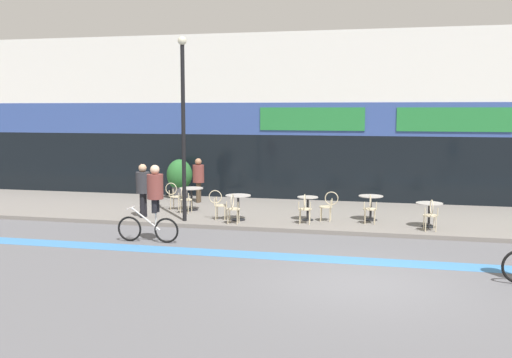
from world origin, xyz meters
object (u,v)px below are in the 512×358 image
object	(u,v)px
cafe_chair_1_side	(218,203)
cafe_chair_2_side	(328,204)
pedestrian_near_end	(198,176)
bistro_table_0	(191,194)
cafe_chair_2_near	(305,207)
bistro_table_3	(371,203)
cafe_chair_0_near	(185,197)
lamp_post	(183,116)
cafe_chair_0_side	(174,194)
bistro_table_2	(308,204)
cyclist_0	(153,198)
bistro_table_4	(429,210)
planter_pot	(180,177)
bistro_table_1	(238,202)
cafe_chair_1_near	(233,207)
cafe_chair_3_near	(370,207)
pedestrian_far_end	(143,186)
cafe_chair_4_near	(431,213)

from	to	relation	value
cafe_chair_1_side	cafe_chair_2_side	world-z (taller)	same
pedestrian_near_end	bistro_table_0	bearing A→B (deg)	96.94
cafe_chair_2_near	bistro_table_3	bearing A→B (deg)	-64.63
cafe_chair_0_near	cafe_chair_1_side	size ratio (longest dim) A/B	1.00
pedestrian_near_end	lamp_post	bearing A→B (deg)	98.27
cafe_chair_0_near	cafe_chair_0_side	xyz separation A→B (m)	(-0.62, 0.63, 0.00)
bistro_table_2	cafe_chair_2_side	size ratio (longest dim) A/B	0.80
lamp_post	cyclist_0	size ratio (longest dim) A/B	2.68
bistro_table_4	planter_pot	xyz separation A→B (m)	(-8.92, 3.63, 0.30)
bistro_table_2	bistro_table_4	size ratio (longest dim) A/B	0.96
bistro_table_1	cafe_chair_2_side	size ratio (longest dim) A/B	0.86
cafe_chair_1_near	cafe_chair_1_side	distance (m)	0.88
bistro_table_1	cafe_chair_2_side	bearing A→B (deg)	9.94
bistro_table_2	cafe_chair_3_near	distance (m)	1.88
bistro_table_4	cafe_chair_3_near	world-z (taller)	cafe_chair_3_near
bistro_table_3	pedestrian_near_end	distance (m)	6.59
cafe_chair_0_side	cafe_chair_1_side	bearing A→B (deg)	-35.03
cafe_chair_1_side	cafe_chair_2_side	bearing A→B (deg)	0.71
cyclist_0	pedestrian_far_end	size ratio (longest dim) A/B	1.22
cafe_chair_1_near	cyclist_0	xyz separation A→B (m)	(-1.51, -2.31, 0.55)
bistro_table_0	pedestrian_far_end	bearing A→B (deg)	-122.49
cafe_chair_1_side	lamp_post	size ratio (longest dim) A/B	0.16
bistro_table_1	pedestrian_near_end	size ratio (longest dim) A/B	0.48
planter_pot	cyclist_0	xyz separation A→B (m)	(1.81, -6.78, 0.26)
cafe_chair_1_side	pedestrian_far_end	world-z (taller)	pedestrian_far_end
bistro_table_2	cafe_chair_0_side	distance (m)	4.77
bistro_table_2	cyclist_0	distance (m)	4.96
bistro_table_0	bistro_table_4	bearing A→B (deg)	-8.93
cafe_chair_2_side	cafe_chair_4_near	bearing A→B (deg)	162.33
bistro_table_0	pedestrian_near_end	distance (m)	1.73
cafe_chair_0_side	cyclist_0	distance (m)	4.51
cafe_chair_2_near	bistro_table_0	bearing A→B (deg)	64.57
bistro_table_3	lamp_post	xyz separation A→B (m)	(-5.48, -1.38, 2.60)
cafe_chair_2_side	pedestrian_near_end	world-z (taller)	pedestrian_near_end
bistro_table_3	cafe_chair_3_near	distance (m)	0.63
cafe_chair_2_near	cafe_chair_3_near	world-z (taller)	same
lamp_post	bistro_table_0	bearing A→B (deg)	103.09
cafe_chair_0_side	cyclist_0	size ratio (longest dim) A/B	0.44
bistro_table_4	cafe_chair_0_near	world-z (taller)	cafe_chair_0_near
bistro_table_0	cafe_chair_4_near	distance (m)	7.81
cafe_chair_3_near	cafe_chair_4_near	world-z (taller)	same
bistro_table_0	cafe_chair_0_side	world-z (taller)	cafe_chair_0_side
bistro_table_2	pedestrian_near_end	xyz separation A→B (m)	(-4.36, 2.58, 0.44)
bistro_table_4	cafe_chair_0_side	xyz separation A→B (m)	(-8.21, 1.19, 0.01)
bistro_table_2	planter_pot	xyz separation A→B (m)	(-5.38, 3.37, 0.30)
cafe_chair_4_near	cyclist_0	xyz separation A→B (m)	(-7.11, -2.52, 0.55)
cyclist_0	cafe_chair_1_near	bearing A→B (deg)	-124.59
bistro_table_0	cafe_chair_1_near	xyz separation A→B (m)	(2.00, -2.03, -0.02)
cafe_chair_1_side	cyclist_0	world-z (taller)	cyclist_0
bistro_table_4	cafe_chair_2_near	world-z (taller)	cafe_chair_2_near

